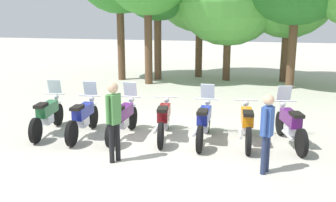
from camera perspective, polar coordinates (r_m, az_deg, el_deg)
name	(u,v)px	position (r m, az deg, el deg)	size (l,w,h in m)	color
ground_plane	(163,139)	(9.53, -0.81, -5.93)	(80.00, 80.00, 0.00)	#BCB7A8
motorcycle_0	(48,114)	(10.41, -18.15, -1.99)	(0.70, 2.16, 1.37)	black
motorcycle_1	(83,117)	(9.91, -12.99, -2.41)	(0.62, 2.18, 1.37)	black
motorcycle_2	(123,118)	(9.63, -6.99, -2.62)	(0.62, 2.19, 1.37)	black
motorcycle_3	(164,119)	(9.51, -0.64, -2.81)	(0.66, 2.17, 0.99)	black
motorcycle_4	(204,121)	(9.30, 5.61, -3.13)	(0.62, 2.19, 1.37)	black
motorcycle_5	(247,123)	(9.32, 12.07, -3.42)	(0.62, 2.19, 0.99)	black
motorcycle_6	(290,124)	(9.50, 18.39, -3.40)	(0.81, 2.14, 1.37)	black
person_0	(267,128)	(7.51, 15.09, -4.11)	(0.27, 0.40, 1.61)	#232D4C
person_1	(114,116)	(7.88, -8.41, -2.24)	(0.31, 0.39, 1.75)	black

